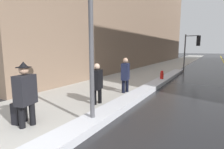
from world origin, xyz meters
The scene contains 10 objects.
sidewalk_slab centered at (-2.00, 15.00, 0.01)m, with size 4.00×80.00×0.01m.
snow_bank_curb centered at (0.21, 6.57, 0.10)m, with size 0.69×15.90×0.20m.
building_facade_left centered at (-7.00, 20.00, 6.62)m, with size 6.00×36.00×13.24m.
lamp_post centered at (0.19, 1.98, 2.60)m, with size 0.28×0.28×4.28m.
traffic_light_near centered at (1.11, 15.83, 2.37)m, with size 1.31×0.33×3.29m.
pedestrian_in_fedora centered at (-1.17, 1.00, 0.93)m, with size 0.43×0.58×1.70m.
pedestrian_nearside centered at (-0.71, 3.46, 0.83)m, with size 0.39×0.54×1.49m.
pedestrian_in_glasses centered at (-0.58, 5.49, 0.89)m, with size 0.42×0.58×1.60m.
rolling_suitcase centered at (-1.55, 1.02, 0.30)m, with size 0.30×0.40×0.95m.
fire_hydrant centered at (0.20, 8.90, 0.35)m, with size 0.20×0.20×0.70m.
Camera 1 is at (2.91, -1.58, 2.02)m, focal length 28.00 mm.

